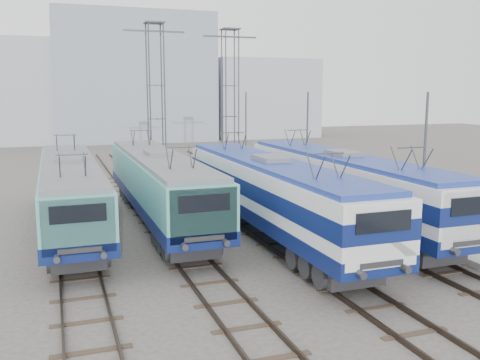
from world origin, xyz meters
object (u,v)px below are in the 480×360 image
locomotive_far_left (70,189)px  catenary_tower_west (156,97)px  locomotive_far_right (344,182)px  mast_mid (307,145)px  mast_rear (246,132)px  mast_front (424,169)px  safety_cone (464,247)px  locomotive_center_left (159,182)px  locomotive_center_right (272,191)px  catenary_tower_east (230,96)px

locomotive_far_left → catenary_tower_west: (6.75, 12.60, 4.44)m
locomotive_far_right → mast_mid: mast_mid is taller
locomotive_far_left → mast_rear: mast_rear is taller
mast_front → safety_cone: size_ratio=13.14×
catenary_tower_west → mast_rear: (8.60, 4.00, -3.14)m
mast_mid → mast_rear: size_ratio=1.00×
locomotive_far_right → catenary_tower_west: size_ratio=1.54×
mast_front → safety_cone: 4.11m
locomotive_center_left → catenary_tower_west: catenary_tower_west is taller
locomotive_far_left → locomotive_center_right: locomotive_center_right is taller
locomotive_center_left → catenary_tower_east: bearing=58.8°
catenary_tower_east → safety_cone: bearing=-85.2°
mast_front → catenary_tower_east: bearing=95.5°
catenary_tower_east → mast_front: size_ratio=1.71×
locomotive_center_left → safety_cone: (10.84, -10.44, -1.70)m
locomotive_center_right → locomotive_center_left: bearing=133.9°
locomotive_center_right → mast_rear: mast_rear is taller
catenary_tower_east → safety_cone: catenary_tower_east is taller
catenary_tower_east → mast_rear: bearing=43.6°
locomotive_far_left → catenary_tower_east: bearing=47.8°
locomotive_far_left → mast_mid: mast_mid is taller
locomotive_center_left → locomotive_center_right: locomotive_center_right is taller
locomotive_center_left → mast_front: (10.85, -7.57, 1.23)m
mast_mid → locomotive_center_left: bearing=-157.8°
safety_cone → catenary_tower_east: bearing=94.8°
mast_front → mast_mid: 12.00m
mast_rear → safety_cone: bearing=-90.0°
locomotive_center_left → locomotive_far_right: bearing=-22.2°
catenary_tower_east → mast_rear: 4.28m
locomotive_far_left → safety_cone: (15.34, -10.28, -1.64)m
locomotive_far_left → locomotive_center_right: (9.00, -4.51, 0.16)m
locomotive_far_left → mast_mid: 16.08m
locomotive_center_left → catenary_tower_east: catenary_tower_east is taller
locomotive_far_right → catenary_tower_east: (-0.25, 18.11, 4.29)m
locomotive_far_right → mast_rear: bearing=84.7°
locomotive_far_left → safety_cone: 18.54m
catenary_tower_west → mast_rear: bearing=24.9°
safety_cone → mast_mid: bearing=90.0°
catenary_tower_west → catenary_tower_east: (6.50, 2.00, 0.00)m
catenary_tower_west → catenary_tower_east: same height
locomotive_center_right → mast_rear: bearing=73.3°
locomotive_center_left → mast_rear: size_ratio=2.61×
locomotive_far_right → mast_front: bearing=-64.6°
mast_mid → locomotive_center_right: bearing=-124.9°
locomotive_center_left → safety_cone: locomotive_center_left is taller
locomotive_center_left → locomotive_far_right: (9.00, -3.68, 0.08)m
locomotive_center_right → catenary_tower_west: (-2.25, 17.10, 4.28)m
locomotive_center_left → locomotive_center_right: size_ratio=0.98×
locomotive_far_left → catenary_tower_west: size_ratio=1.47×
catenary_tower_east → mast_rear: catenary_tower_east is taller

